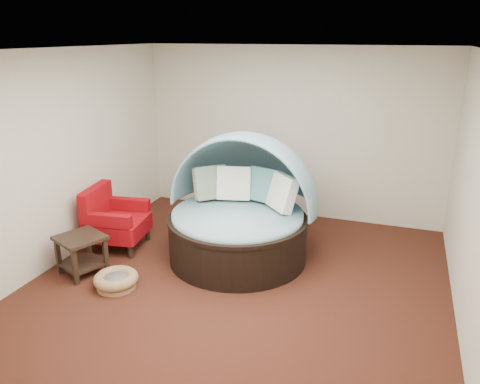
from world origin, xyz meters
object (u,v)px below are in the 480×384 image
(canopy_daybed, at_px, (241,201))
(side_table, at_px, (81,249))
(red_armchair, at_px, (114,220))
(pet_basket, at_px, (116,280))

(canopy_daybed, xyz_separation_m, side_table, (-1.76, -1.17, -0.47))
(canopy_daybed, distance_m, red_armchair, 1.89)
(pet_basket, bearing_deg, red_armchair, 123.86)
(canopy_daybed, distance_m, side_table, 2.16)
(pet_basket, relative_size, side_table, 1.00)
(canopy_daybed, height_order, pet_basket, canopy_daybed)
(pet_basket, bearing_deg, canopy_daybed, 49.62)
(canopy_daybed, bearing_deg, side_table, -145.11)
(pet_basket, xyz_separation_m, red_armchair, (-0.67, 1.00, 0.32))
(red_armchair, relative_size, side_table, 1.28)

